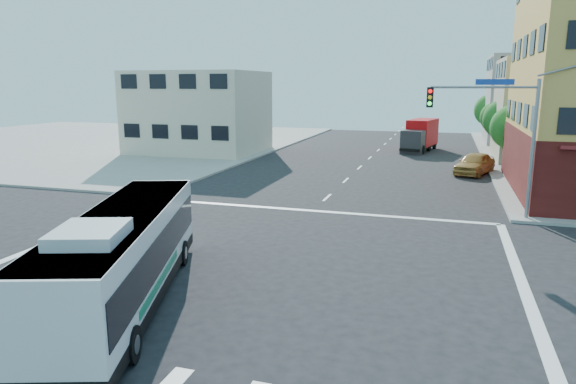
% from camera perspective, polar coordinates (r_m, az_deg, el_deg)
% --- Properties ---
extents(ground, '(120.00, 120.00, 0.00)m').
position_cam_1_polar(ground, '(19.25, -4.37, -8.64)').
color(ground, black).
rests_on(ground, ground).
extents(sidewalk_nw, '(50.00, 50.00, 0.15)m').
position_cam_1_polar(sidewalk_nw, '(66.78, -21.71, 5.30)').
color(sidewalk_nw, gray).
rests_on(sidewalk_nw, ground).
extents(building_east_near, '(12.06, 10.06, 9.00)m').
position_cam_1_polar(building_east_near, '(51.81, 28.88, 7.95)').
color(building_east_near, tan).
rests_on(building_east_near, ground).
extents(building_east_far, '(12.06, 10.06, 10.00)m').
position_cam_1_polar(building_east_far, '(65.57, 26.52, 9.13)').
color(building_east_far, '#969692').
rests_on(building_east_far, ground).
extents(building_west, '(12.06, 10.06, 8.00)m').
position_cam_1_polar(building_west, '(52.47, -9.87, 8.71)').
color(building_west, beige).
rests_on(building_west, ground).
extents(signal_mast_ne, '(7.91, 1.13, 8.07)m').
position_cam_1_polar(signal_mast_ne, '(27.53, 22.28, 7.34)').
color(signal_mast_ne, gray).
rests_on(signal_mast_ne, ground).
extents(street_tree_a, '(3.60, 3.60, 5.53)m').
position_cam_1_polar(street_tree_a, '(45.09, 23.91, 6.86)').
color(street_tree_a, '#352013').
rests_on(street_tree_a, ground).
extents(street_tree_b, '(3.80, 3.80, 5.79)m').
position_cam_1_polar(street_tree_b, '(53.02, 22.97, 7.71)').
color(street_tree_b, '#352013').
rests_on(street_tree_b, ground).
extents(street_tree_c, '(3.40, 3.40, 5.29)m').
position_cam_1_polar(street_tree_c, '(60.99, 22.23, 7.92)').
color(street_tree_c, '#352013').
rests_on(street_tree_c, ground).
extents(street_tree_d, '(4.00, 4.00, 6.03)m').
position_cam_1_polar(street_tree_d, '(68.93, 21.72, 8.66)').
color(street_tree_d, '#352013').
rests_on(street_tree_d, ground).
extents(transit_bus, '(5.69, 11.14, 3.25)m').
position_cam_1_polar(transit_bus, '(16.62, -17.68, -6.74)').
color(transit_bus, black).
rests_on(transit_bus, ground).
extents(box_truck, '(3.49, 7.39, 3.20)m').
position_cam_1_polar(box_truck, '(54.67, 14.46, 6.05)').
color(box_truck, '#28292D').
rests_on(box_truck, ground).
extents(parked_car, '(3.57, 5.27, 1.67)m').
position_cam_1_polar(parked_car, '(41.65, 20.04, 3.00)').
color(parked_car, '#BD893D').
rests_on(parked_car, ground).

